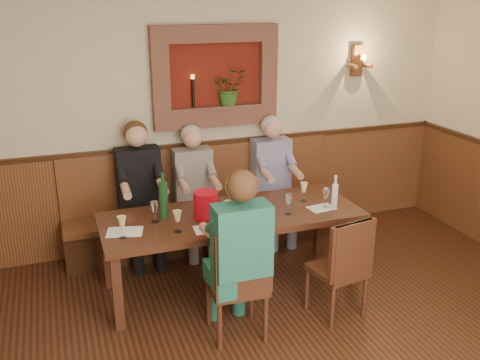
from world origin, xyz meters
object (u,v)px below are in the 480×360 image
object	(u,v)px
person_bench_mid	(195,202)
chair_near_left	(237,303)
person_bench_left	(142,205)
person_chair_front	(238,269)
water_bottle	(335,196)
wine_bottle_green_b	(164,199)
spittoon_bucket	(206,205)
bench	(204,218)
wine_bottle_green_a	(247,200)
chair_near_right	(337,286)
person_bench_right	(273,190)
dining_table	(232,221)

from	to	relation	value
person_bench_mid	chair_near_left	bearing A→B (deg)	-93.25
person_bench_left	person_chair_front	size ratio (longest dim) A/B	1.01
chair_near_left	person_bench_left	size ratio (longest dim) A/B	0.68
person_chair_front	water_bottle	size ratio (longest dim) A/B	4.38
wine_bottle_green_b	spittoon_bucket	bearing A→B (deg)	-19.98
bench	wine_bottle_green_a	world-z (taller)	wine_bottle_green_a
person_bench_mid	water_bottle	world-z (taller)	person_bench_mid
person_chair_front	wine_bottle_green_b	world-z (taller)	person_chair_front
chair_near_right	spittoon_bucket	bearing A→B (deg)	131.80
person_bench_right	water_bottle	size ratio (longest dim) A/B	4.27
chair_near_left	person_bench_left	world-z (taller)	person_bench_left
person_chair_front	water_bottle	xyz separation A→B (m)	(1.16, 0.56, 0.27)
water_bottle	person_bench_mid	bearing A→B (deg)	135.43
person_bench_left	spittoon_bucket	size ratio (longest dim) A/B	5.88
chair_near_left	person_bench_left	distance (m)	1.70
person_bench_right	wine_bottle_green_b	size ratio (longest dim) A/B	3.34
chair_near_left	person_bench_mid	xyz separation A→B (m)	(0.09, 1.60, 0.28)
water_bottle	wine_bottle_green_b	bearing A→B (deg)	168.09
wine_bottle_green_a	person_chair_front	bearing A→B (deg)	-116.06
bench	spittoon_bucket	size ratio (longest dim) A/B	11.95
bench	wine_bottle_green_a	size ratio (longest dim) A/B	7.73
spittoon_bucket	bench	bearing A→B (deg)	75.35
wine_bottle_green_a	wine_bottle_green_b	bearing A→B (deg)	162.52
chair_near_right	wine_bottle_green_a	world-z (taller)	wine_bottle_green_a
person_bench_mid	wine_bottle_green_b	xyz separation A→B (m)	(-0.48, -0.73, 0.35)
person_chair_front	wine_bottle_green_b	bearing A→B (deg)	113.85
person_bench_left	water_bottle	world-z (taller)	person_bench_left
person_bench_right	wine_bottle_green_a	distance (m)	1.21
person_bench_right	wine_bottle_green_a	xyz separation A→B (m)	(-0.67, -0.95, 0.32)
dining_table	water_bottle	xyz separation A→B (m)	(0.95, -0.22, 0.21)
dining_table	spittoon_bucket	size ratio (longest dim) A/B	9.56
chair_near_left	wine_bottle_green_b	size ratio (longest dim) A/B	2.35
person_bench_mid	water_bottle	distance (m)	1.54
chair_near_left	chair_near_right	distance (m)	0.92
chair_near_right	dining_table	bearing A→B (deg)	122.41
person_bench_left	person_chair_front	world-z (taller)	person_bench_left
chair_near_right	wine_bottle_green_a	distance (m)	1.09
bench	water_bottle	size ratio (longest dim) A/B	8.97
dining_table	person_chair_front	world-z (taller)	person_chair_front
dining_table	wine_bottle_green_a	distance (m)	0.28
person_bench_left	bench	bearing A→B (deg)	8.77
person_chair_front	spittoon_bucket	distance (m)	0.80
person_bench_mid	spittoon_bucket	world-z (taller)	person_bench_mid
bench	water_bottle	world-z (taller)	bench
person_bench_right	person_chair_front	xyz separation A→B (m)	(-0.99, -1.61, 0.02)
dining_table	person_bench_right	size ratio (longest dim) A/B	1.68
spittoon_bucket	person_bench_right	bearing A→B (deg)	39.75
dining_table	chair_near_right	size ratio (longest dim) A/B	2.57
wine_bottle_green_a	wine_bottle_green_b	xyz separation A→B (m)	(-0.71, 0.23, 0.02)
person_bench_mid	wine_bottle_green_b	bearing A→B (deg)	-123.44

